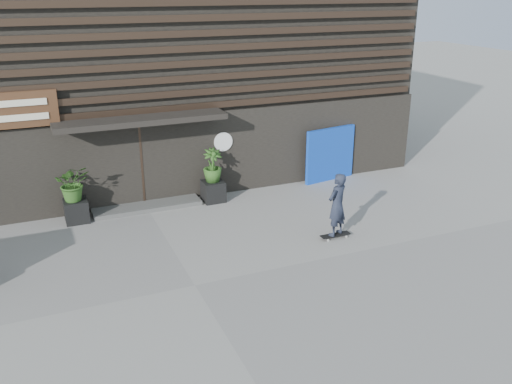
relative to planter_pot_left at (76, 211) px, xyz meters
name	(u,v)px	position (x,y,z in m)	size (l,w,h in m)	color
ground	(195,285)	(1.90, -4.40, -0.30)	(80.00, 80.00, 0.00)	gray
entrance_step	(147,206)	(1.90, 0.20, -0.24)	(3.00, 0.80, 0.12)	#474744
planter_pot_left	(76,211)	(0.00, 0.00, 0.00)	(0.60, 0.60, 0.60)	black
bamboo_left	(73,183)	(0.00, 0.00, 0.78)	(0.86, 0.75, 0.96)	#2D591E
planter_pot_right	(213,191)	(3.80, 0.00, 0.00)	(0.60, 0.60, 0.60)	black
bamboo_right	(212,165)	(3.80, 0.00, 0.78)	(0.54, 0.54, 0.96)	#2D591E
blue_tarp	(330,154)	(7.81, 0.30, 0.55)	(1.82, 0.12, 1.70)	#0D39B2
building	(105,44)	(1.90, 5.56, 3.69)	(18.00, 11.00, 8.00)	black
skateboarder	(337,205)	(5.78, -3.54, 0.58)	(0.78, 0.58, 1.69)	black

